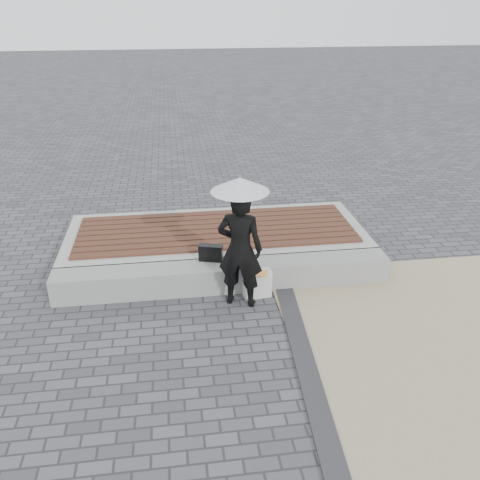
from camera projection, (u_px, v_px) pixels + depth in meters
name	position (u px, v px, depth m)	size (l,w,h in m)	color
ground	(239.00, 354.00, 6.24)	(80.00, 80.00, 0.00)	#4C4D51
edging_band	(308.00, 374.00, 5.88)	(0.25, 5.20, 0.04)	#2E2E31
seating_ledge	(224.00, 276.00, 7.58)	(5.00, 0.45, 0.40)	gray
timber_platform	(217.00, 241.00, 8.65)	(5.00, 2.00, 0.40)	#A9A8A3
timber_decking	(216.00, 229.00, 8.55)	(4.60, 1.60, 0.04)	#582D1E
woman	(240.00, 249.00, 6.91)	(0.63, 0.41, 1.72)	black
parasol	(240.00, 185.00, 6.50)	(0.77, 0.77, 0.98)	#A1A0A5
handbag	(211.00, 253.00, 7.54)	(0.36, 0.13, 0.25)	black
canvas_tote	(257.00, 284.00, 7.35)	(0.40, 0.17, 0.42)	beige
magazine	(258.00, 273.00, 7.21)	(0.28, 0.20, 0.01)	#E74A30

